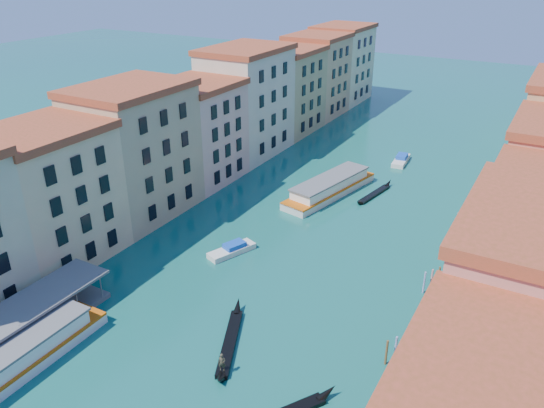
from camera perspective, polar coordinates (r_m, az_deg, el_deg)
The scene contains 12 objects.
left_bank_palazzos at distance 101.06m, azimuth -4.65°, elevation 9.72°, with size 12.80×128.40×21.00m.
quay at distance 88.91m, azimuth 22.42°, elevation -0.79°, with size 4.00×140.00×1.00m, color #A19682.
restaurant_awnings at distance 51.94m, azimuth 15.67°, elevation -16.42°, with size 3.20×44.55×3.12m.
vaporetto_stop at distance 63.43m, azimuth -23.90°, elevation -11.05°, with size 5.40×16.40×3.65m.
mooring_poles_right at distance 57.87m, azimuth 13.99°, elevation -13.38°, with size 1.44×54.24×3.20m.
mooring_poles_left at distance 65.29m, azimuth -25.25°, elevation -10.38°, with size 0.24×8.24×3.20m.
vaporetto_near at distance 58.60m, azimuth -26.42°, elevation -15.00°, with size 4.84×20.73×3.08m.
vaporetto_far at distance 89.42m, azimuth 6.26°, elevation 1.86°, with size 8.81×21.02×3.05m.
gondola_fore at distance 56.86m, azimuth -4.58°, elevation -14.47°, with size 6.44×12.66×2.68m.
gondola_far at distance 90.68m, azimuth 11.00°, elevation 1.16°, with size 2.93×11.77×1.67m.
motorboat_mid at distance 72.14m, azimuth -4.29°, elevation -4.89°, with size 4.44×7.09×1.40m.
motorboat_far at distance 106.16m, azimuth 13.72°, elevation 4.66°, with size 2.85×7.32×1.48m.
Camera 1 is at (28.66, -15.89, 36.79)m, focal length 35.00 mm.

